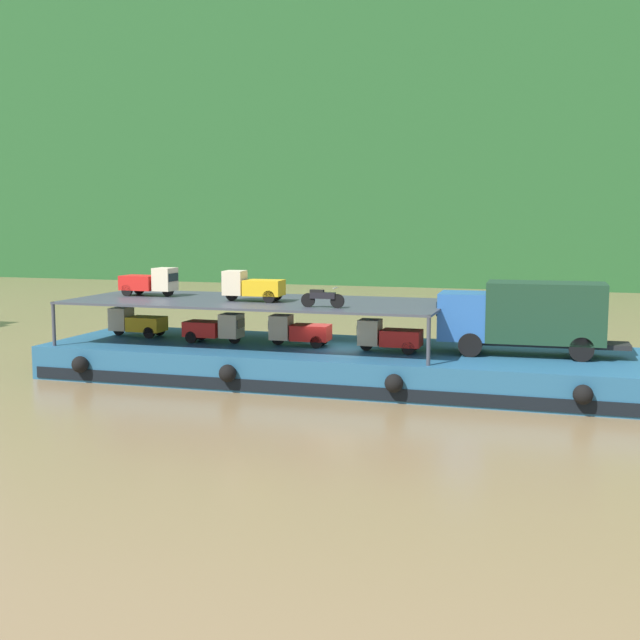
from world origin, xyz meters
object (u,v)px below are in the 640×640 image
object	(u,v)px
mini_truck_lower_stern	(136,322)
mini_truck_lower_fore	(389,336)
motorcycle_upper_port	(322,297)
mini_truck_upper_stern	(150,282)
cargo_barge	(336,364)
covered_lorry	(526,315)
mini_truck_upper_mid	(252,286)
mini_truck_lower_mid	(299,331)
mini_truck_lower_aft	(215,328)

from	to	relation	value
mini_truck_lower_stern	mini_truck_lower_fore	size ratio (longest dim) A/B	1.00
motorcycle_upper_port	mini_truck_upper_stern	bearing A→B (deg)	164.88
cargo_barge	covered_lorry	size ratio (longest dim) A/B	3.34
mini_truck_upper_mid	covered_lorry	bearing A→B (deg)	3.55
covered_lorry	mini_truck_lower_mid	xyz separation A→B (m)	(-9.96, -0.42, -1.00)
cargo_barge	motorcycle_upper_port	world-z (taller)	motorcycle_upper_port
covered_lorry	mini_truck_upper_mid	size ratio (longest dim) A/B	2.84
motorcycle_upper_port	mini_truck_lower_aft	bearing A→B (deg)	163.31
mini_truck_lower_aft	mini_truck_lower_mid	bearing A→B (deg)	3.06
covered_lorry	mini_truck_upper_stern	bearing A→B (deg)	179.29
mini_truck_lower_aft	mini_truck_lower_fore	xyz separation A→B (m)	(8.29, -0.21, 0.00)
mini_truck_lower_aft	mini_truck_upper_stern	bearing A→B (deg)	167.30
mini_truck_lower_aft	mini_truck_lower_fore	distance (m)	8.29
cargo_barge	mini_truck_upper_mid	xyz separation A→B (m)	(-3.84, -0.44, 3.44)
mini_truck_lower_stern	motorcycle_upper_port	xyz separation A→B (m)	(10.27, -2.50, 1.74)
mini_truck_lower_mid	mini_truck_upper_stern	world-z (taller)	mini_truck_upper_stern
covered_lorry	mini_truck_upper_stern	size ratio (longest dim) A/B	2.84
mini_truck_lower_aft	mini_truck_upper_mid	distance (m)	2.78
mini_truck_upper_mid	mini_truck_lower_stern	bearing A→B (deg)	172.13
mini_truck_upper_stern	motorcycle_upper_port	world-z (taller)	mini_truck_upper_stern
mini_truck_upper_stern	motorcycle_upper_port	bearing A→B (deg)	-15.12
mini_truck_lower_stern	mini_truck_lower_aft	distance (m)	4.60
mini_truck_lower_aft	mini_truck_lower_mid	distance (m)	4.05
mini_truck_lower_mid	mini_truck_upper_mid	world-z (taller)	mini_truck_upper_mid
mini_truck_upper_stern	mini_truck_upper_mid	bearing A→B (deg)	-9.63
mini_truck_lower_stern	mini_truck_lower_aft	size ratio (longest dim) A/B	0.99
cargo_barge	mini_truck_lower_fore	size ratio (longest dim) A/B	9.64
motorcycle_upper_port	cargo_barge	bearing A→B (deg)	89.28
mini_truck_lower_mid	motorcycle_upper_port	world-z (taller)	motorcycle_upper_port
cargo_barge	mini_truck_lower_mid	distance (m)	2.25
motorcycle_upper_port	mini_truck_upper_mid	bearing A→B (deg)	157.17
covered_lorry	motorcycle_upper_port	size ratio (longest dim) A/B	4.16
covered_lorry	mini_truck_lower_fore	bearing A→B (deg)	-171.59
cargo_barge	motorcycle_upper_port	size ratio (longest dim) A/B	13.91
mini_truck_lower_fore	mini_truck_lower_aft	bearing A→B (deg)	178.54
mini_truck_lower_fore	mini_truck_upper_mid	world-z (taller)	mini_truck_upper_mid
mini_truck_lower_mid	mini_truck_lower_fore	world-z (taller)	same
mini_truck_lower_stern	mini_truck_lower_fore	distance (m)	12.86
cargo_barge	mini_truck_lower_fore	xyz separation A→B (m)	(2.53, -0.54, 1.44)
covered_lorry	mini_truck_lower_mid	world-z (taller)	covered_lorry
covered_lorry	motorcycle_upper_port	distance (m)	8.62
mini_truck_lower_fore	motorcycle_upper_port	xyz separation A→B (m)	(-2.55, -1.51, 1.74)
covered_lorry	mini_truck_lower_mid	distance (m)	10.02
mini_truck_lower_stern	mini_truck_upper_mid	size ratio (longest dim) A/B	0.98
cargo_barge	mini_truck_lower_stern	distance (m)	10.41
covered_lorry	mini_truck_lower_fore	size ratio (longest dim) A/B	2.89
mini_truck_upper_stern	motorcycle_upper_port	xyz separation A→B (m)	(9.52, -2.57, -0.26)
mini_truck_upper_stern	mini_truck_lower_mid	bearing A→B (deg)	-4.65
mini_truck_lower_fore	mini_truck_upper_mid	xyz separation A→B (m)	(-6.36, 0.10, 2.00)
mini_truck_lower_aft	cargo_barge	bearing A→B (deg)	3.25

